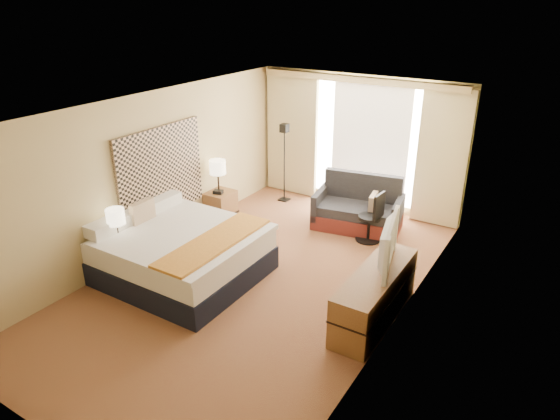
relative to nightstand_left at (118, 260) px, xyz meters
The scene contains 21 objects.
floor 2.16m from the nightstand_left, 29.31° to the left, with size 4.20×7.00×0.02m, color #511B17.
ceiling 3.16m from the nightstand_left, 29.31° to the left, with size 4.20×7.00×0.02m, color white.
wall_back 5.02m from the nightstand_left, 67.66° to the left, with size 4.20×0.02×2.60m, color tan.
wall_front 3.25m from the nightstand_left, 52.65° to the right, with size 4.20×0.02×2.60m, color tan.
wall_left 1.49m from the nightstand_left, 102.36° to the left, with size 0.02×7.00×2.60m, color tan.
wall_right 4.23m from the nightstand_left, 14.81° to the left, with size 0.02×7.00×2.60m, color tan.
headboard 1.62m from the nightstand_left, 98.64° to the left, with size 0.06×1.85×1.50m, color black.
nightstand_left is the anchor object (origin of this frame).
nightstand_right 2.50m from the nightstand_left, 90.00° to the left, with size 0.45×0.52×0.55m, color brown.
media_dresser 3.85m from the nightstand_left, 15.84° to the left, with size 0.50×1.80×0.70m, color brown.
window 5.10m from the nightstand_left, 64.87° to the left, with size 2.30×0.02×2.30m, color white.
curtains 4.95m from the nightstand_left, 67.18° to the left, with size 4.12×0.19×2.56m.
bed 0.98m from the nightstand_left, 33.48° to the left, with size 2.18×2.00×1.06m.
loveseat 4.26m from the nightstand_left, 56.25° to the left, with size 1.67×1.09×0.97m.
floor_lamp 4.07m from the nightstand_left, 82.32° to the left, with size 0.20×0.20×1.62m.
desk_chair 4.21m from the nightstand_left, 48.45° to the left, with size 0.44×0.44×0.91m.
lamp_left 0.72m from the nightstand_left, 31.69° to the left, with size 0.27×0.27×0.57m.
lamp_right 2.58m from the nightstand_left, 89.92° to the left, with size 0.30×0.30×0.63m.
tissue_box 0.36m from the nightstand_left, 90.09° to the right, with size 0.12×0.12×0.11m, color #829FC9.
telephone 2.44m from the nightstand_left, 89.51° to the left, with size 0.17×0.13×0.07m, color black.
television 3.94m from the nightstand_left, 19.30° to the left, with size 1.11×0.15×0.64m, color black.
Camera 1 is at (3.70, -5.34, 3.98)m, focal length 32.00 mm.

